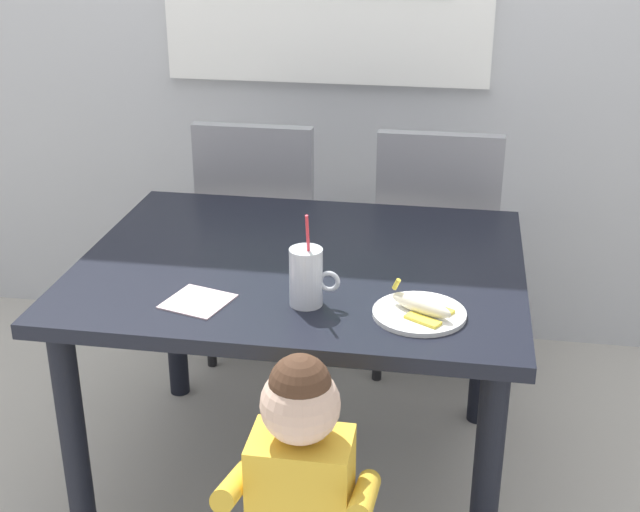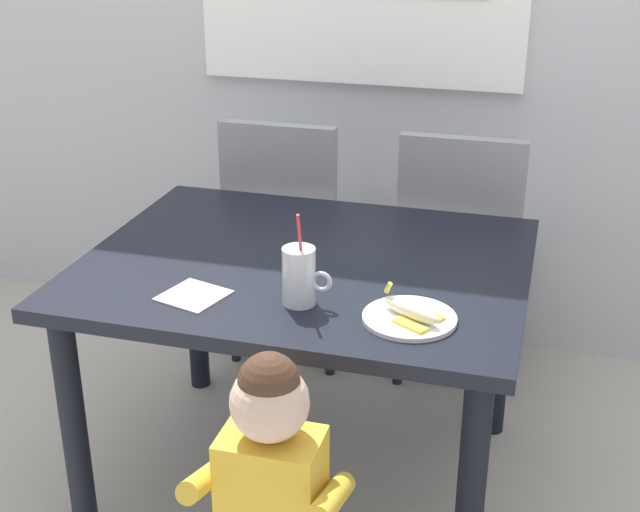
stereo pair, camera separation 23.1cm
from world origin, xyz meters
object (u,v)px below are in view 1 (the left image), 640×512
Objects in this scene: dining_table at (302,293)px; dining_chair_right at (436,238)px; toddler_standing at (301,483)px; paper_napkin at (198,301)px; peeled_banana at (422,306)px; dining_chair_left at (263,228)px; snack_plate at (419,313)px; milk_cup at (307,280)px.

dining_chair_right reaches higher than dining_table.
paper_napkin is (-0.34, 0.39, 0.22)m from toddler_standing.
peeled_banana is 1.12× the size of paper_napkin.
dining_chair_left and dining_chair_right have the same top height.
dining_table is 0.46m from snack_plate.
toddler_standing is (-0.23, -1.42, -0.02)m from dining_chair_right.
snack_plate is at bearing 1.90° from paper_napkin.
dining_chair_left is at bearing 111.36° from dining_table.
snack_plate is at bearing 124.35° from peeled_banana.
toddler_standing is 4.98× the size of peeled_banana.
snack_plate is 1.37× the size of peeled_banana.
dining_chair_left is 1.21m from snack_plate.
snack_plate is (0.22, 0.41, 0.22)m from toddler_standing.
milk_cup is 1.09× the size of snack_plate.
dining_chair_right is at bearing 89.90° from peeled_banana.
dining_chair_right reaches higher than peeled_banana.
dining_chair_left is 1.05m from paper_napkin.
dining_chair_right is at bearing 73.76° from milk_cup.
dining_table is 0.82m from dining_chair_right.
snack_plate reaches higher than dining_table.
dining_chair_right reaches higher than snack_plate.
milk_cup is at bearing 176.66° from snack_plate.
paper_napkin is (0.07, -1.03, 0.21)m from dining_chair_left.
dining_chair_left is 5.70× the size of peeled_banana.
dining_chair_right is 1.19m from paper_napkin.
dining_chair_left is 6.40× the size of paper_napkin.
peeled_banana is at bearing 1.06° from paper_napkin.
dining_chair_right is 1.15× the size of toddler_standing.
milk_cup is (-0.29, -1.00, 0.27)m from dining_chair_right.
dining_table is at bearing 111.36° from dining_chair_left.
dining_table is 1.29× the size of dining_chair_right.
toddler_standing is 5.59× the size of paper_napkin.
milk_cup is 1.67× the size of paper_napkin.
paper_napkin is at bearing 61.32° from dining_chair_right.
dining_chair_right is 1.05m from peeled_banana.
dining_chair_left reaches higher than toddler_standing.
dining_chair_right is (0.36, 0.73, -0.10)m from dining_table.
toddler_standing is 3.34× the size of milk_cup.
snack_plate is 1.53× the size of paper_napkin.
milk_cup is at bearing 98.45° from toddler_standing.
dining_chair_right is 1.03m from snack_plate.
toddler_standing is at bearing -81.55° from milk_cup.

